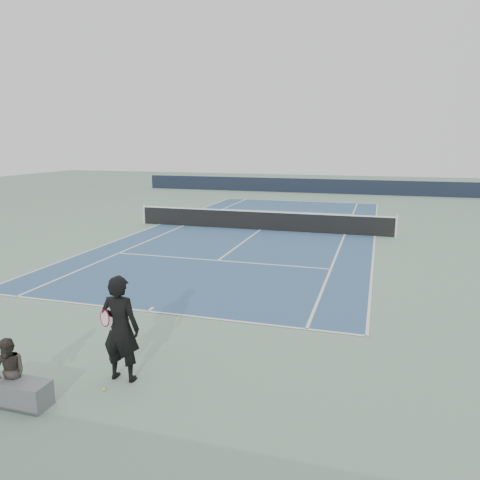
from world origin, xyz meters
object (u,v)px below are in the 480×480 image
(tennis_player, at_px, (120,328))
(tennis_ball, at_px, (104,389))
(tennis_net, at_px, (260,220))
(spectator_bench, at_px, (11,381))

(tennis_player, xyz_separation_m, tennis_ball, (-0.10, -0.48, -0.97))
(tennis_player, bearing_deg, tennis_net, 94.55)
(tennis_net, distance_m, tennis_player, 15.22)
(spectator_bench, bearing_deg, tennis_player, 43.37)
(tennis_ball, height_order, spectator_bench, spectator_bench)
(tennis_player, relative_size, spectator_bench, 1.44)
(spectator_bench, bearing_deg, tennis_ball, 32.46)
(tennis_net, height_order, tennis_player, tennis_player)
(tennis_net, bearing_deg, tennis_ball, -85.95)
(tennis_net, xyz_separation_m, spectator_bench, (-0.14, -16.44, -0.10))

